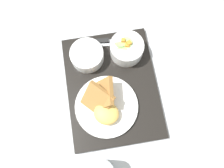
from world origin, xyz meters
TOP-DOWN VIEW (x-y plane):
  - ground_plane at (0.00, 0.00)m, footprint 4.00×4.00m
  - serving_tray at (0.00, 0.00)m, footprint 0.43×0.33m
  - bowl_salad at (-0.11, 0.08)m, footprint 0.12×0.12m
  - bowl_soup at (-0.12, -0.06)m, footprint 0.12×0.12m
  - plate_main at (0.07, -0.04)m, footprint 0.21×0.21m
  - knife at (-0.17, 0.00)m, footprint 0.04×0.18m
  - spoon at (-0.15, 0.02)m, footprint 0.05×0.17m

SIDE VIEW (x-z plane):
  - ground_plane at x=0.00m, z-range 0.00..0.00m
  - serving_tray at x=0.00m, z-range 0.00..0.02m
  - spoon at x=-0.15m, z-range 0.02..0.03m
  - knife at x=-0.17m, z-range 0.02..0.03m
  - plate_main at x=0.07m, z-range -0.01..0.08m
  - bowl_soup at x=-0.12m, z-range 0.02..0.07m
  - bowl_salad at x=-0.11m, z-range 0.01..0.09m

